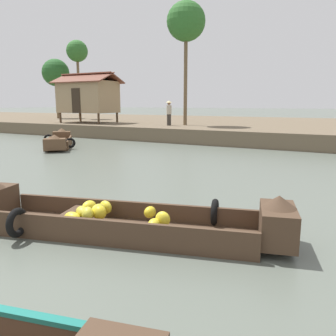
% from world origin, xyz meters
% --- Properties ---
extents(ground_plane, '(300.00, 300.00, 0.00)m').
position_xyz_m(ground_plane, '(0.00, 10.00, 0.00)').
color(ground_plane, '#596056').
extents(riverbank_strip, '(160.00, 20.00, 0.86)m').
position_xyz_m(riverbank_strip, '(0.00, 27.73, 0.43)').
color(riverbank_strip, brown).
rests_on(riverbank_strip, ground).
extents(banana_boat, '(6.04, 2.67, 0.90)m').
position_xyz_m(banana_boat, '(0.44, 4.77, 0.29)').
color(banana_boat, '#473323').
rests_on(banana_boat, ground).
extents(cargo_boat_upstream, '(3.98, 4.39, 0.86)m').
position_xyz_m(cargo_boat_upstream, '(-10.01, 13.52, 0.30)').
color(cargo_boat_upstream, brown).
rests_on(cargo_boat_upstream, ground).
extents(stilt_house_left, '(4.86, 3.11, 3.74)m').
position_xyz_m(stilt_house_left, '(-13.96, 20.55, 2.87)').
color(stilt_house_left, '#4C3826').
rests_on(stilt_house_left, riverbank_strip).
extents(palm_tree_near, '(2.54, 2.54, 8.00)m').
position_xyz_m(palm_tree_near, '(-6.03, 21.27, 7.52)').
color(palm_tree_near, brown).
rests_on(palm_tree_near, riverbank_strip).
extents(palm_tree_mid, '(2.61, 2.61, 5.73)m').
position_xyz_m(palm_tree_mid, '(-21.90, 25.11, 5.26)').
color(palm_tree_mid, brown).
rests_on(palm_tree_mid, riverbank_strip).
extents(palm_tree_far, '(1.99, 1.99, 7.29)m').
position_xyz_m(palm_tree_far, '(-19.24, 25.36, 7.02)').
color(palm_tree_far, brown).
rests_on(palm_tree_far, riverbank_strip).
extents(vendor_person, '(0.44, 0.44, 1.66)m').
position_xyz_m(vendor_person, '(-6.82, 20.40, 1.79)').
color(vendor_person, '#332D28').
rests_on(vendor_person, riverbank_strip).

